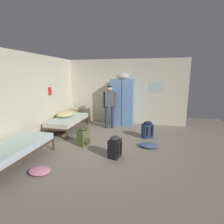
# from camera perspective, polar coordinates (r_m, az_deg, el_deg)

# --- Properties ---
(ground_plane) EXTENTS (8.43, 8.43, 0.00)m
(ground_plane) POSITION_cam_1_polar(r_m,az_deg,el_deg) (5.20, -0.67, -10.89)
(ground_plane) COLOR gray
(room_backdrop) EXTENTS (4.93, 5.33, 2.65)m
(room_backdrop) POSITION_cam_1_polar(r_m,az_deg,el_deg) (6.45, -8.85, 5.58)
(room_backdrop) COLOR beige
(room_backdrop) RESTS_ON ground_plane
(locker_bank) EXTENTS (0.90, 0.55, 2.07)m
(locker_bank) POSITION_cam_1_polar(r_m,az_deg,el_deg) (7.19, 3.42, 3.46)
(locker_bank) COLOR #6B93C6
(locker_bank) RESTS_ON ground_plane
(shelf_unit) EXTENTS (0.38, 0.30, 0.57)m
(shelf_unit) POSITION_cam_1_polar(r_m,az_deg,el_deg) (7.82, -11.76, -0.74)
(shelf_unit) COLOR #99704C
(shelf_unit) RESTS_ON ground_plane
(bed_left_rear) EXTENTS (0.90, 1.90, 0.49)m
(bed_left_rear) POSITION_cam_1_polar(r_m,az_deg,el_deg) (6.70, -13.94, -2.61)
(bed_left_rear) COLOR #473828
(bed_left_rear) RESTS_ON ground_plane
(bed_left_front) EXTENTS (0.90, 1.90, 0.49)m
(bed_left_front) POSITION_cam_1_polar(r_m,az_deg,el_deg) (4.63, -29.04, -10.26)
(bed_left_front) COLOR #473828
(bed_left_front) RESTS_ON ground_plane
(bedding_heap) EXTENTS (0.58, 0.83, 0.23)m
(bedding_heap) POSITION_cam_1_polar(r_m,az_deg,el_deg) (6.79, -14.68, -0.53)
(bedding_heap) COLOR #D1C67F
(bedding_heap) RESTS_ON bed_left_rear
(person_traveler) EXTENTS (0.49, 0.32, 1.63)m
(person_traveler) POSITION_cam_1_polar(r_m,az_deg,el_deg) (6.70, -0.80, 3.00)
(person_traveler) COLOR #2D334C
(person_traveler) RESTS_ON ground_plane
(water_bottle) EXTENTS (0.06, 0.06, 0.23)m
(water_bottle) POSITION_cam_1_polar(r_m,az_deg,el_deg) (7.81, -12.33, 1.68)
(water_bottle) COLOR silver
(water_bottle) RESTS_ON shelf_unit
(lotion_bottle) EXTENTS (0.06, 0.06, 0.13)m
(lotion_bottle) POSITION_cam_1_polar(r_m,az_deg,el_deg) (7.70, -11.50, 1.22)
(lotion_bottle) COLOR beige
(lotion_bottle) RESTS_ON shelf_unit
(backpack_navy) EXTENTS (0.40, 0.41, 0.55)m
(backpack_navy) POSITION_cam_1_polar(r_m,az_deg,el_deg) (5.90, 11.28, -5.66)
(backpack_navy) COLOR navy
(backpack_navy) RESTS_ON ground_plane
(backpack_black) EXTENTS (0.38, 0.37, 0.55)m
(backpack_black) POSITION_cam_1_polar(r_m,az_deg,el_deg) (4.45, 0.78, -11.28)
(backpack_black) COLOR black
(backpack_black) RESTS_ON ground_plane
(backpack_olive) EXTENTS (0.40, 0.38, 0.55)m
(backpack_olive) POSITION_cam_1_polar(r_m,az_deg,el_deg) (5.24, -9.04, -7.83)
(backpack_olive) COLOR #566038
(backpack_olive) RESTS_ON ground_plane
(clothes_pile_pink) EXTENTS (0.47, 0.37, 0.11)m
(clothes_pile_pink) POSITION_cam_1_polar(r_m,az_deg,el_deg) (4.16, -22.27, -17.07)
(clothes_pile_pink) COLOR pink
(clothes_pile_pink) RESTS_ON ground_plane
(clothes_pile_denim) EXTENTS (0.53, 0.40, 0.11)m
(clothes_pile_denim) POSITION_cam_1_polar(r_m,az_deg,el_deg) (5.21, 11.73, -10.42)
(clothes_pile_denim) COLOR #42567A
(clothes_pile_denim) RESTS_ON ground_plane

